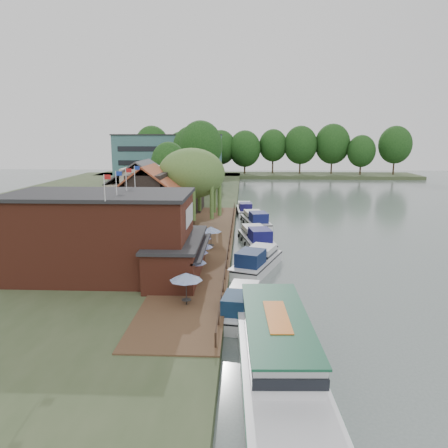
{
  "coord_description": "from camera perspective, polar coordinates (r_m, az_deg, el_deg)",
  "views": [
    {
      "loc": [
        -3.77,
        -36.98,
        12.99
      ],
      "look_at": [
        -6.0,
        12.0,
        3.0
      ],
      "focal_mm": 35.0,
      "sensor_mm": 36.0,
      "label": 1
    }
  ],
  "objects": [
    {
      "name": "cruiser_4",
      "position": [
        73.16,
        2.77,
        2.13
      ],
      "size": [
        3.49,
        9.2,
        2.15
      ],
      "primitive_type": null,
      "rotation": [
        0.0,
        0.0,
        0.06
      ],
      "color": "white",
      "rests_on": "ground"
    },
    {
      "name": "bank_tree_4",
      "position": [
        122.42,
        -2.05,
        9.04
      ],
      "size": [
        7.95,
        7.95,
        13.4
      ],
      "primitive_type": null,
      "color": "#143811",
      "rests_on": "land_bank"
    },
    {
      "name": "hotel_block",
      "position": [
        108.67,
        -7.13,
        8.35
      ],
      "size": [
        25.4,
        12.4,
        12.3
      ],
      "primitive_type": null,
      "color": "#38666B",
      "rests_on": "land_bank"
    },
    {
      "name": "quay_deck",
      "position": [
        48.65,
        -2.46,
        -2.7
      ],
      "size": [
        6.0,
        50.0,
        0.1
      ],
      "primitive_type": "cube",
      "color": "#47301E",
      "rests_on": "land_bank"
    },
    {
      "name": "umbrella_2",
      "position": [
        38.38,
        -3.52,
        -4.7
      ],
      "size": [
        1.99,
        1.99,
        2.38
      ],
      "primitive_type": null,
      "color": "navy",
      "rests_on": "quay_deck"
    },
    {
      "name": "cruiser_2",
      "position": [
        52.14,
        4.26,
        -1.54
      ],
      "size": [
        5.15,
        10.64,
        2.49
      ],
      "primitive_type": null,
      "rotation": [
        0.0,
        0.0,
        0.19
      ],
      "color": "silver",
      "rests_on": "ground"
    },
    {
      "name": "umbrella_3",
      "position": [
        40.25,
        -3.05,
        -3.92
      ],
      "size": [
        2.27,
        2.27,
        2.38
      ],
      "primitive_type": null,
      "color": "navy",
      "rests_on": "quay_deck"
    },
    {
      "name": "tour_boat",
      "position": [
        24.69,
        7.07,
        -15.95
      ],
      "size": [
        4.84,
        15.19,
        3.28
      ],
      "primitive_type": null,
      "rotation": [
        0.0,
        0.0,
        0.04
      ],
      "color": "silver",
      "rests_on": "ground"
    },
    {
      "name": "umbrella_1",
      "position": [
        35.4,
        -3.91,
        -6.11
      ],
      "size": [
        2.02,
        2.02,
        2.38
      ],
      "primitive_type": null,
      "color": "navy",
      "rests_on": "quay_deck"
    },
    {
      "name": "ground",
      "position": [
        39.37,
        8.03,
        -7.87
      ],
      "size": [
        260.0,
        260.0,
        0.0
      ],
      "primitive_type": "plane",
      "color": "slate",
      "rests_on": "ground"
    },
    {
      "name": "bank_tree_5",
      "position": [
        130.59,
        -3.31,
        8.83
      ],
      "size": [
        8.02,
        8.02,
        11.79
      ],
      "primitive_type": null,
      "color": "#143811",
      "rests_on": "land_bank"
    },
    {
      "name": "cottage_b",
      "position": [
        63.09,
        -10.48,
        4.28
      ],
      "size": [
        9.6,
        8.6,
        8.5
      ],
      "primitive_type": null,
      "color": "beige",
      "rests_on": "land_bank"
    },
    {
      "name": "bank_tree_3",
      "position": [
        114.76,
        -3.4,
        8.41
      ],
      "size": [
        6.7,
        6.7,
        11.62
      ],
      "primitive_type": null,
      "color": "#143811",
      "rests_on": "land_bank"
    },
    {
      "name": "cruiser_3",
      "position": [
        63.08,
        4.16,
        0.73
      ],
      "size": [
        5.07,
        10.46,
        2.43
      ],
      "primitive_type": null,
      "rotation": [
        0.0,
        0.0,
        0.19
      ],
      "color": "silver",
      "rests_on": "ground"
    },
    {
      "name": "swan",
      "position": [
        29.36,
        2.03,
        -14.27
      ],
      "size": [
        0.44,
        0.44,
        0.44
      ],
      "primitive_type": "sphere",
      "color": "white",
      "rests_on": "ground"
    },
    {
      "name": "umbrella_4",
      "position": [
        43.56,
        -3.1,
        -2.73
      ],
      "size": [
        2.17,
        2.17,
        2.38
      ],
      "primitive_type": null,
      "color": "#1F1C9B",
      "rests_on": "quay_deck"
    },
    {
      "name": "bank_tree_0",
      "position": [
        79.58,
        -7.2,
        6.71
      ],
      "size": [
        6.24,
        6.24,
        10.89
      ],
      "primitive_type": null,
      "color": "#143811",
      "rests_on": "land_bank"
    },
    {
      "name": "pub",
      "position": [
        38.32,
        -12.95,
        -1.35
      ],
      "size": [
        20.0,
        11.0,
        7.3
      ],
      "primitive_type": null,
      "color": "maroon",
      "rests_on": "land_bank"
    },
    {
      "name": "bank_tree_1",
      "position": [
        88.34,
        -3.04,
        8.56
      ],
      "size": [
        8.61,
        8.61,
        14.91
      ],
      "primitive_type": null,
      "color": "#143811",
      "rests_on": "land_bank"
    },
    {
      "name": "bank_tree_2",
      "position": [
        95.34,
        -4.32,
        8.46
      ],
      "size": [
        7.76,
        7.76,
        13.92
      ],
      "primitive_type": null,
      "color": "#143811",
      "rests_on": "land_bank"
    },
    {
      "name": "umbrella_5",
      "position": [
        46.57,
        -1.71,
        -1.78
      ],
      "size": [
        2.3,
        2.3,
        2.38
      ],
      "primitive_type": null,
      "color": "navy",
      "rests_on": "quay_deck"
    },
    {
      "name": "cruiser_1",
      "position": [
        42.82,
        4.3,
        -4.5
      ],
      "size": [
        6.37,
        10.42,
        2.41
      ],
      "primitive_type": null,
      "rotation": [
        0.0,
        0.0,
        -0.35
      ],
      "color": "silver",
      "rests_on": "ground"
    },
    {
      "name": "land_bank",
      "position": [
        77.62,
        -17.19,
        1.74
      ],
      "size": [
        50.0,
        140.0,
        1.0
      ],
      "primitive_type": "cube",
      "color": "#384728",
      "rests_on": "ground"
    },
    {
      "name": "cottage_a",
      "position": [
        52.77,
        -9.72,
        2.92
      ],
      "size": [
        8.6,
        7.6,
        8.5
      ],
      "primitive_type": null,
      "color": "black",
      "rests_on": "land_bank"
    },
    {
      "name": "cottage_c",
      "position": [
        71.14,
        -5.7,
        5.22
      ],
      "size": [
        7.6,
        7.6,
        8.5
      ],
      "primitive_type": null,
      "color": "black",
      "rests_on": "land_bank"
    },
    {
      "name": "umbrella_0",
      "position": [
        31.46,
        -4.95,
        -8.42
      ],
      "size": [
        2.38,
        2.38,
        2.38
      ],
      "primitive_type": null,
      "color": "navy",
      "rests_on": "quay_deck"
    },
    {
      "name": "willow",
      "position": [
        56.79,
        -4.23,
        4.63
      ],
      "size": [
        8.6,
        8.6,
        10.43
      ],
      "primitive_type": null,
      "color": "#476B2D",
      "rests_on": "land_bank"
    },
    {
      "name": "cruiser_0",
      "position": [
        32.5,
        2.27,
        -10.01
      ],
      "size": [
        4.18,
        9.31,
        2.14
      ],
      "primitive_type": null,
      "rotation": [
        0.0,
        0.0,
        -0.15
      ],
      "color": "white",
      "rests_on": "ground"
    },
    {
      "name": "quay_rail",
      "position": [
        48.87,
        0.74,
        -2.08
      ],
      "size": [
        0.2,
        49.0,
        1.0
      ],
      "primitive_type": null,
      "color": "black",
      "rests_on": "land_bank"
    }
  ]
}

